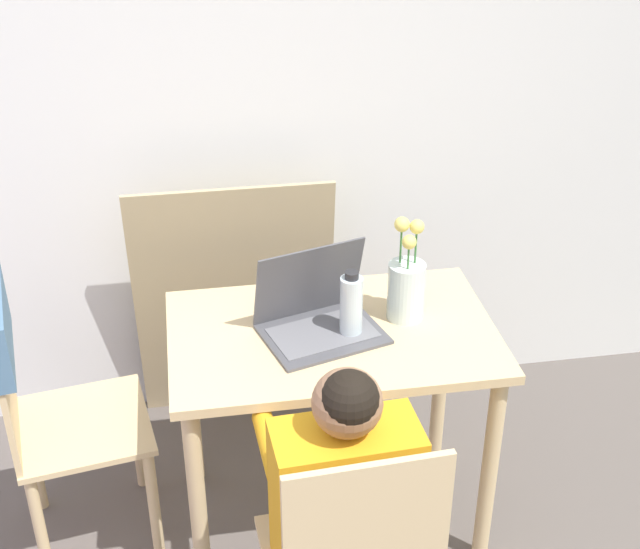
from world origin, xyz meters
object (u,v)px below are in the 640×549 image
(flower_vase, at_px, (406,285))
(person_seated, at_px, (341,489))
(chair_spare, at_px, (31,383))
(laptop, at_px, (317,312))
(water_bottle, at_px, (351,306))

(flower_vase, bearing_deg, person_seated, -117.27)
(chair_spare, distance_m, laptop, 0.86)
(chair_spare, relative_size, water_bottle, 4.44)
(laptop, bearing_deg, water_bottle, -42.19)
(person_seated, height_order, laptop, person_seated)
(flower_vase, bearing_deg, laptop, -175.08)
(person_seated, xyz_separation_m, flower_vase, (0.31, 0.60, 0.21))
(chair_spare, xyz_separation_m, flower_vase, (1.12, 0.01, 0.22))
(water_bottle, bearing_deg, laptop, 153.90)
(laptop, bearing_deg, person_seated, -109.54)
(water_bottle, bearing_deg, chair_spare, 176.14)
(flower_vase, bearing_deg, water_bottle, -159.05)
(laptop, bearing_deg, flower_vase, -11.17)
(person_seated, relative_size, laptop, 2.62)
(laptop, xyz_separation_m, water_bottle, (0.09, -0.05, 0.04))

